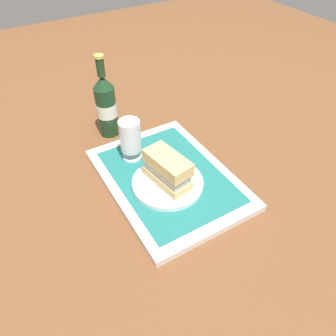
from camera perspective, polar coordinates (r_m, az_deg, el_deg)
ground_plane at (r=0.90m, az=-0.00°, el=-2.34°), size 3.00×3.00×0.00m
tray at (r=0.90m, az=-0.00°, el=-1.89°), size 0.44×0.32×0.02m
placemat at (r=0.89m, az=-0.00°, el=-1.40°), size 0.38×0.27×0.00m
plate at (r=0.86m, az=-0.06°, el=-2.67°), size 0.19×0.19×0.01m
sandwich at (r=0.83m, az=-0.22°, el=-0.09°), size 0.14×0.09×0.08m
beer_glass at (r=0.91m, az=-6.69°, el=5.36°), size 0.06×0.06×0.12m
beer_bottle at (r=1.04m, az=-10.92°, el=10.85°), size 0.07×0.07×0.27m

